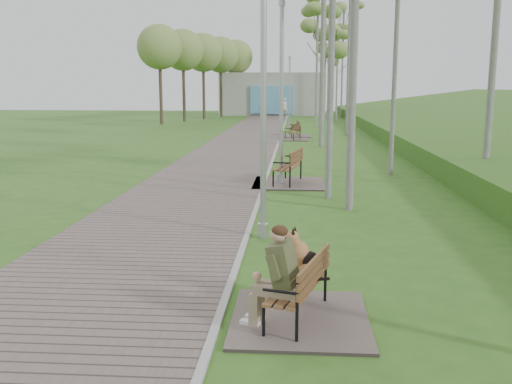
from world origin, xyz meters
TOP-DOWN VIEW (x-y plane):
  - ground at (0.00, 0.00)m, footprint 120.00×120.00m
  - walkway at (-1.75, 21.50)m, footprint 3.50×67.00m
  - kerb at (0.00, 21.50)m, footprint 0.10×67.00m
  - building_north at (-1.50, 50.97)m, footprint 10.00×5.20m
  - bench_main at (0.87, 1.06)m, footprint 1.61×1.79m
  - bench_second at (0.65, 10.66)m, footprint 1.98×2.20m
  - bench_third at (0.75, 26.39)m, footprint 1.71×1.91m
  - bench_far at (0.67, 24.27)m, footprint 1.54×1.71m
  - lamp_post_near at (0.30, 4.78)m, footprint 0.18×0.18m
  - lamp_post_second at (0.45, 10.63)m, footprint 0.20×0.20m
  - lamp_post_third at (0.37, 32.02)m, footprint 0.18×0.18m
  - pedestrian_near at (-0.30, 46.96)m, footprint 0.69×0.53m
  - pedestrian_far at (-2.20, 45.65)m, footprint 0.87×0.74m
  - birch_far_b at (2.14, 33.31)m, footprint 2.42×2.42m
  - birch_far_c at (3.87, 39.31)m, footprint 2.27×2.27m
  - birch_distant_a at (3.00, 40.92)m, footprint 2.64×2.64m
  - birch_distant_b at (4.81, 46.62)m, footprint 2.46×2.46m

SIDE VIEW (x-z plane):
  - ground at x=0.00m, z-range 0.00..0.00m
  - walkway at x=-1.75m, z-range 0.00..0.04m
  - kerb at x=0.00m, z-range 0.00..0.05m
  - bench_far at x=0.67m, z-range -0.30..0.64m
  - bench_third at x=0.75m, z-range -0.33..0.72m
  - bench_second at x=0.65m, z-range -0.38..0.84m
  - bench_main at x=0.87m, z-range -0.31..1.09m
  - pedestrian_far at x=-2.20m, z-range 0.00..1.55m
  - pedestrian_near at x=-0.30m, z-range 0.00..1.70m
  - building_north at x=-1.50m, z-range -0.01..3.99m
  - lamp_post_third at x=0.37m, z-range -0.15..4.47m
  - lamp_post_near at x=0.30m, z-range -0.16..4.58m
  - lamp_post_second at x=0.45m, z-range -0.17..4.92m
  - birch_far_c at x=3.87m, z-range 2.08..9.39m
  - birch_distant_a at x=3.00m, z-range 2.30..10.37m
  - birch_far_b at x=2.14m, z-range 2.59..11.69m
  - birch_distant_b at x=4.81m, z-range 2.88..13.00m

